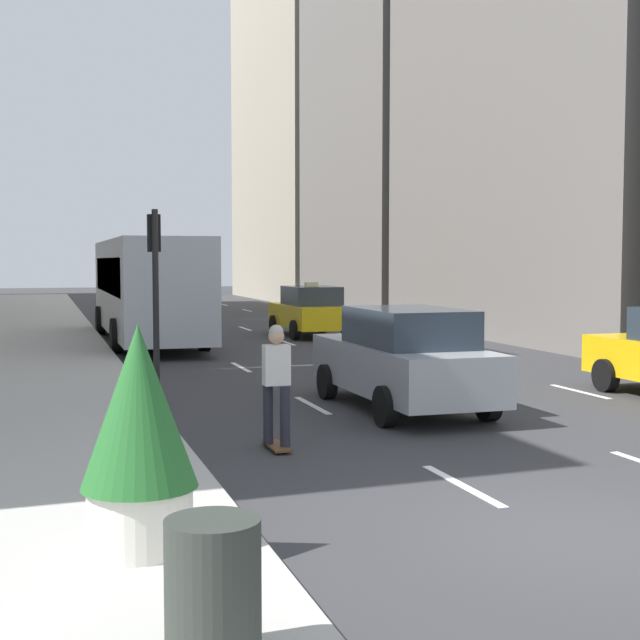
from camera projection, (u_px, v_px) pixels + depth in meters
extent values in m
plane|color=#333335|center=(575.00, 534.00, 8.56)|extent=(160.00, 160.00, 0.00)
cube|color=white|center=(462.00, 485.00, 10.41)|extent=(0.12, 2.00, 0.01)
cube|color=white|center=(312.00, 405.00, 16.12)|extent=(0.12, 2.00, 0.01)
cube|color=white|center=(241.00, 367.00, 21.83)|extent=(0.12, 2.00, 0.01)
cube|color=white|center=(199.00, 345.00, 27.54)|extent=(0.12, 2.00, 0.01)
cube|color=white|center=(172.00, 330.00, 33.25)|extent=(0.12, 2.00, 0.01)
cube|color=white|center=(152.00, 320.00, 38.96)|extent=(0.12, 2.00, 0.01)
cube|color=white|center=(138.00, 312.00, 44.67)|extent=(0.12, 2.00, 0.01)
cube|color=white|center=(127.00, 306.00, 50.37)|extent=(0.12, 2.00, 0.01)
cube|color=white|center=(118.00, 302.00, 56.08)|extent=(0.12, 2.00, 0.01)
cube|color=white|center=(453.00, 398.00, 16.96)|extent=(0.12, 2.00, 0.01)
cube|color=white|center=(348.00, 363.00, 22.67)|extent=(0.12, 2.00, 0.01)
cube|color=white|center=(286.00, 342.00, 28.37)|extent=(0.12, 2.00, 0.01)
cube|color=white|center=(245.00, 329.00, 34.08)|extent=(0.12, 2.00, 0.01)
cube|color=white|center=(215.00, 319.00, 39.79)|extent=(0.12, 2.00, 0.01)
cube|color=white|center=(193.00, 311.00, 45.50)|extent=(0.12, 2.00, 0.01)
cube|color=white|center=(176.00, 306.00, 51.21)|extent=(0.12, 2.00, 0.01)
cube|color=white|center=(162.00, 301.00, 56.92)|extent=(0.12, 2.00, 0.01)
cube|color=white|center=(580.00, 392.00, 17.79)|extent=(0.12, 2.00, 0.01)
cube|color=white|center=(448.00, 360.00, 23.50)|extent=(0.12, 2.00, 0.01)
cube|color=white|center=(369.00, 340.00, 29.21)|extent=(0.12, 2.00, 0.01)
cube|color=white|center=(315.00, 327.00, 34.92)|extent=(0.12, 2.00, 0.01)
cube|color=white|center=(276.00, 317.00, 40.63)|extent=(0.12, 2.00, 0.01)
cube|color=white|center=(247.00, 310.00, 46.34)|extent=(0.12, 2.00, 0.01)
cube|color=white|center=(224.00, 305.00, 52.05)|extent=(0.12, 2.00, 0.01)
cube|color=white|center=(206.00, 300.00, 57.76)|extent=(0.12, 2.00, 0.01)
cube|color=slate|center=(559.00, 35.00, 29.96)|extent=(6.00, 15.53, 20.42)
cube|color=#A89E89|center=(303.00, 122.00, 59.03)|extent=(6.00, 17.31, 23.51)
cube|color=yellow|center=(162.00, 297.00, 46.37)|extent=(1.80, 4.40, 0.76)
cube|color=#28333D|center=(163.00, 283.00, 46.07)|extent=(1.58, 2.29, 0.64)
cube|color=#F2E599|center=(162.00, 276.00, 46.05)|extent=(0.44, 0.20, 0.14)
cylinder|color=black|center=(142.00, 303.00, 47.43)|extent=(0.22, 0.66, 0.66)
cylinder|color=black|center=(176.00, 303.00, 47.97)|extent=(0.22, 0.66, 0.66)
cylinder|color=black|center=(148.00, 306.00, 44.83)|extent=(0.22, 0.66, 0.66)
cylinder|color=black|center=(183.00, 305.00, 45.37)|extent=(0.22, 0.66, 0.66)
cylinder|color=black|center=(606.00, 375.00, 17.79)|extent=(0.22, 0.66, 0.66)
cube|color=yellow|center=(309.00, 316.00, 30.76)|extent=(1.80, 4.40, 0.76)
cube|color=#28333D|center=(311.00, 296.00, 30.46)|extent=(1.58, 2.29, 0.64)
cube|color=#F2E599|center=(311.00, 284.00, 30.43)|extent=(0.44, 0.20, 0.14)
cylinder|color=black|center=(274.00, 324.00, 31.81)|extent=(0.22, 0.66, 0.66)
cylinder|color=black|center=(322.00, 323.00, 32.35)|extent=(0.22, 0.66, 0.66)
cylinder|color=black|center=(295.00, 330.00, 29.22)|extent=(0.22, 0.66, 0.66)
cylinder|color=black|center=(347.00, 329.00, 29.76)|extent=(0.22, 0.66, 0.66)
cube|color=#9EA0A5|center=(402.00, 367.00, 15.69)|extent=(1.80, 4.84, 0.83)
cube|color=#28333D|center=(409.00, 327.00, 15.37)|extent=(1.58, 2.51, 0.64)
cylinder|color=black|center=(327.00, 382.00, 16.88)|extent=(0.22, 0.66, 0.66)
cylinder|color=black|center=(415.00, 378.00, 17.42)|extent=(0.22, 0.66, 0.66)
cylinder|color=black|center=(386.00, 406.00, 14.02)|extent=(0.22, 0.66, 0.66)
cylinder|color=black|center=(488.00, 401.00, 14.56)|extent=(0.22, 0.66, 0.66)
cube|color=#B7BCC1|center=(147.00, 286.00, 28.35)|extent=(2.50, 11.60, 2.90)
cube|color=#28333D|center=(130.00, 273.00, 33.80)|extent=(2.30, 0.12, 1.40)
cube|color=#28333D|center=(108.00, 275.00, 27.97)|extent=(0.08, 9.86, 1.10)
cube|color=yellow|center=(129.00, 249.00, 33.74)|extent=(1.50, 0.10, 0.36)
cylinder|color=black|center=(100.00, 320.00, 31.49)|extent=(0.30, 1.00, 1.00)
cylinder|color=black|center=(171.00, 319.00, 32.24)|extent=(0.30, 1.00, 1.00)
cylinder|color=black|center=(116.00, 336.00, 25.03)|extent=(0.30, 1.00, 1.00)
cylinder|color=black|center=(204.00, 334.00, 25.78)|extent=(0.30, 1.00, 1.00)
cube|color=brown|center=(277.00, 446.00, 12.39)|extent=(0.24, 0.80, 0.03)
cylinder|color=black|center=(272.00, 444.00, 12.65)|extent=(0.18, 0.05, 0.05)
cylinder|color=black|center=(282.00, 452.00, 12.12)|extent=(0.18, 0.05, 0.05)
cylinder|color=#23232D|center=(268.00, 414.00, 12.44)|extent=(0.14, 0.14, 0.84)
cylinder|color=#23232D|center=(285.00, 416.00, 12.27)|extent=(0.14, 0.14, 0.84)
cube|color=silver|center=(276.00, 365.00, 12.31)|extent=(0.36, 0.22, 0.56)
sphere|color=tan|center=(276.00, 336.00, 12.28)|extent=(0.22, 0.22, 0.22)
sphere|color=#B2AD9E|center=(276.00, 332.00, 12.28)|extent=(0.20, 0.20, 0.20)
cylinder|color=#2D332D|center=(213.00, 591.00, 5.49)|extent=(0.60, 0.60, 0.90)
cylinder|color=silver|center=(140.00, 518.00, 7.63)|extent=(0.90, 0.90, 0.55)
cylinder|color=#382819|center=(140.00, 490.00, 7.61)|extent=(0.83, 0.83, 0.06)
cone|color=#236028|center=(139.00, 406.00, 7.56)|extent=(1.00, 1.00, 1.40)
cylinder|color=black|center=(156.00, 304.00, 17.04)|extent=(0.12, 0.12, 3.60)
cube|color=black|center=(154.00, 233.00, 17.12)|extent=(0.24, 0.20, 0.72)
sphere|color=red|center=(153.00, 221.00, 17.21)|extent=(0.14, 0.14, 0.14)
sphere|color=#4C3F14|center=(153.00, 233.00, 17.23)|extent=(0.14, 0.14, 0.14)
sphere|color=#198C2D|center=(153.00, 245.00, 17.24)|extent=(0.14, 0.14, 0.14)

